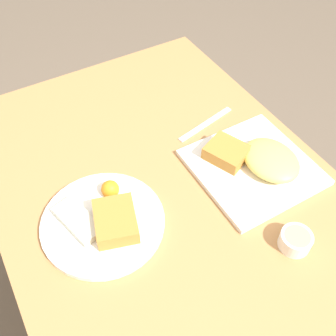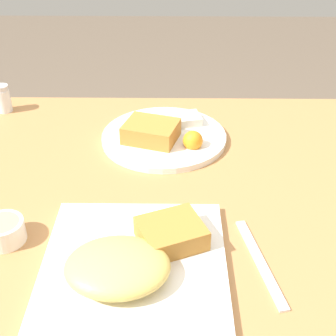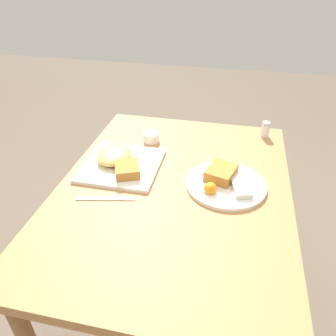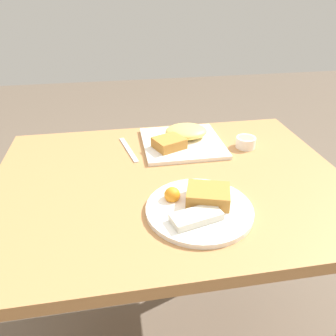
# 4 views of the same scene
# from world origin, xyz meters

# --- Properties ---
(ground_plane) EXTENTS (8.00, 8.00, 0.00)m
(ground_plane) POSITION_xyz_m (0.00, 0.00, 0.00)
(ground_plane) COLOR brown
(dining_table) EXTENTS (1.08, 0.81, 0.77)m
(dining_table) POSITION_xyz_m (0.00, 0.00, 0.68)
(dining_table) COLOR #B27A47
(dining_table) RESTS_ON ground_plane
(plate_square_near) EXTENTS (0.29, 0.29, 0.06)m
(plate_square_near) POSITION_xyz_m (-0.08, -0.23, 0.79)
(plate_square_near) COLOR white
(plate_square_near) RESTS_ON dining_table
(plate_oval_far) EXTENTS (0.28, 0.28, 0.05)m
(plate_oval_far) POSITION_xyz_m (-0.05, 0.18, 0.79)
(plate_oval_far) COLOR white
(plate_oval_far) RESTS_ON dining_table
(sauce_ramekin) EXTENTS (0.07, 0.07, 0.04)m
(sauce_ramekin) POSITION_xyz_m (-0.31, -0.16, 0.79)
(sauce_ramekin) COLOR white
(sauce_ramekin) RESTS_ON dining_table
(butter_knife) EXTENTS (0.06, 0.20, 0.00)m
(butter_knife) POSITION_xyz_m (0.12, -0.21, 0.78)
(butter_knife) COLOR silver
(butter_knife) RESTS_ON dining_table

